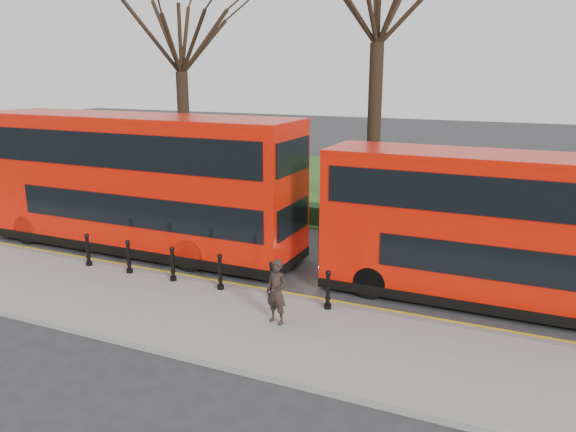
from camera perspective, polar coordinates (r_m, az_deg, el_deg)
The scene contains 12 objects.
ground at distance 17.80m, azimuth -6.99°, elevation -5.89°, with size 120.00×120.00×0.00m, color #28282B.
pavement at distance 15.49m, azimuth -12.81°, elevation -9.09°, with size 60.00×4.00×0.15m, color gray.
kerb at distance 16.99m, azimuth -8.75°, elevation -6.71°, with size 60.00×0.25×0.16m, color slate.
grass_verge at distance 31.10m, azimuth 7.44°, elevation 3.05°, with size 60.00×18.00×0.06m, color #2E4F1A.
hedge at distance 23.48m, azimuth 1.57°, elevation 0.30°, with size 60.00×0.90×0.80m, color black.
yellow_line_outer at distance 17.25m, azimuth -8.20°, elevation -6.60°, with size 60.00×0.10×0.01m, color yellow.
yellow_line_inner at distance 17.40m, azimuth -7.85°, elevation -6.39°, with size 60.00×0.10×0.01m, color yellow.
tree_left at distance 29.50m, azimuth -10.95°, elevation 18.04°, with size 7.13×7.13×11.14m.
bollard_row at distance 16.49m, azimuth -9.34°, elevation -5.27°, with size 8.28×0.15×1.00m.
bus_lead at distance 20.20m, azimuth -15.10°, elevation 3.20°, with size 11.88×2.73×4.73m.
bus_rear at distance 15.88m, azimuth 22.27°, elevation -1.61°, with size 10.31×2.37×4.10m.
pedestrian at distance 13.79m, azimuth -1.16°, elevation -7.72°, with size 0.59×0.39×1.63m, color black.
Camera 1 is at (8.78, -14.19, 6.21)m, focal length 35.00 mm.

